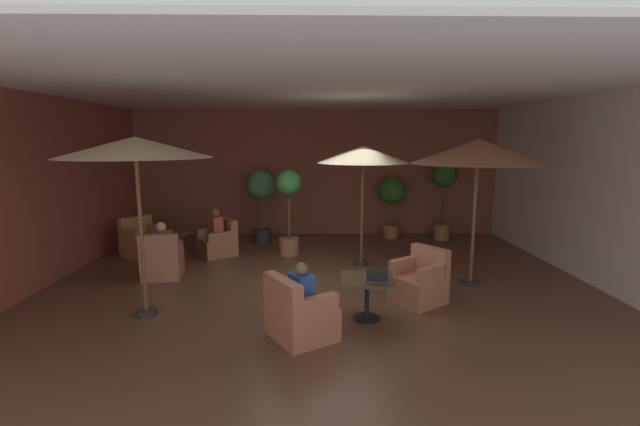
{
  "coord_description": "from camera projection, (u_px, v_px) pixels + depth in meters",
  "views": [
    {
      "loc": [
        -0.16,
        -7.74,
        2.67
      ],
      "look_at": [
        0.0,
        0.46,
        1.29
      ],
      "focal_mm": 24.69,
      "sensor_mm": 36.0,
      "label": 1
    }
  ],
  "objects": [
    {
      "name": "ground_plane",
      "position": [
        321.0,
        287.0,
        8.08
      ],
      "size": [
        10.2,
        9.28,
        0.02
      ],
      "primitive_type": "cube",
      "color": "brown"
    },
    {
      "name": "wall_back_brick",
      "position": [
        317.0,
        173.0,
        12.32
      ],
      "size": [
        10.2,
        0.08,
        3.49
      ],
      "primitive_type": "cube",
      "color": "brown",
      "rests_on": "ground_plane"
    },
    {
      "name": "wall_left_accent",
      "position": [
        32.0,
        193.0,
        7.69
      ],
      "size": [
        0.08,
        9.28,
        3.49
      ],
      "primitive_type": "cube",
      "color": "brown",
      "rests_on": "ground_plane"
    },
    {
      "name": "wall_right_plain",
      "position": [
        602.0,
        192.0,
        7.89
      ],
      "size": [
        0.08,
        9.28,
        3.49
      ],
      "primitive_type": "cube",
      "color": "silver",
      "rests_on": "ground_plane"
    },
    {
      "name": "ceiling_slab",
      "position": [
        321.0,
        89.0,
        7.49
      ],
      "size": [
        10.2,
        9.28,
        0.06
      ],
      "primitive_type": "cube",
      "color": "silver",
      "rests_on": "wall_back_brick"
    },
    {
      "name": "cafe_table_front_left",
      "position": [
        367.0,
        287.0,
        6.54
      ],
      "size": [
        0.84,
        0.84,
        0.64
      ],
      "color": "black",
      "rests_on": "ground_plane"
    },
    {
      "name": "armchair_front_left_north",
      "position": [
        419.0,
        282.0,
        7.26
      ],
      "size": [
        1.02,
        1.01,
        0.9
      ],
      "color": "#B37051",
      "rests_on": "ground_plane"
    },
    {
      "name": "armchair_front_left_east",
      "position": [
        299.0,
        315.0,
        5.94
      ],
      "size": [
        1.06,
        1.09,
        0.89
      ],
      "color": "#B3674E",
      "rests_on": "ground_plane"
    },
    {
      "name": "cafe_table_front_right",
      "position": [
        171.0,
        241.0,
        9.6
      ],
      "size": [
        0.69,
        0.69,
        0.64
      ],
      "color": "black",
      "rests_on": "ground_plane"
    },
    {
      "name": "armchair_front_right_north",
      "position": [
        162.0,
        261.0,
        8.57
      ],
      "size": [
        0.81,
        0.86,
        0.92
      ],
      "color": "#B26F55",
      "rests_on": "ground_plane"
    },
    {
      "name": "armchair_front_right_east",
      "position": [
        218.0,
        242.0,
        10.25
      ],
      "size": [
        1.05,
        1.06,
        0.83
      ],
      "color": "#A86F4C",
      "rests_on": "ground_plane"
    },
    {
      "name": "armchair_front_right_south",
      "position": [
        142.0,
        241.0,
        10.23
      ],
      "size": [
        1.07,
        1.08,
        0.89
      ],
      "color": "#AA7144",
      "rests_on": "ground_plane"
    },
    {
      "name": "patio_umbrella_tall_red",
      "position": [
        135.0,
        149.0,
        6.38
      ],
      "size": [
        2.2,
        2.2,
        2.71
      ],
      "color": "#2D2D2D",
      "rests_on": "ground_plane"
    },
    {
      "name": "patio_umbrella_center_beige",
      "position": [
        363.0,
        155.0,
        9.11
      ],
      "size": [
        1.92,
        1.92,
        2.54
      ],
      "color": "#2D2D2D",
      "rests_on": "ground_plane"
    },
    {
      "name": "patio_umbrella_near_wall",
      "position": [
        478.0,
        152.0,
        7.79
      ],
      "size": [
        2.35,
        2.35,
        2.68
      ],
      "color": "#2D2D2D",
      "rests_on": "ground_plane"
    },
    {
      "name": "potted_tree_left_corner",
      "position": [
        261.0,
        192.0,
        11.31
      ],
      "size": [
        0.77,
        0.77,
        1.91
      ],
      "color": "#323137",
      "rests_on": "ground_plane"
    },
    {
      "name": "potted_tree_mid_left",
      "position": [
        392.0,
        197.0,
        11.96
      ],
      "size": [
        0.73,
        0.73,
        1.67
      ],
      "color": "#A86145",
      "rests_on": "ground_plane"
    },
    {
      "name": "potted_tree_mid_right",
      "position": [
        289.0,
        202.0,
        10.12
      ],
      "size": [
        0.59,
        0.59,
        1.99
      ],
      "color": "#A7654A",
      "rests_on": "ground_plane"
    },
    {
      "name": "potted_tree_right_corner",
      "position": [
        444.0,
        186.0,
        11.62
      ],
      "size": [
        0.67,
        0.67,
        2.09
      ],
      "color": "#A56C41",
      "rests_on": "ground_plane"
    },
    {
      "name": "patron_blue_shirt",
      "position": [
        302.0,
        287.0,
        5.9
      ],
      "size": [
        0.37,
        0.41,
        0.6
      ],
      "color": "#2C4D9B",
      "rests_on": "ground_plane"
    },
    {
      "name": "patron_by_window",
      "position": [
        216.0,
        225.0,
        10.15
      ],
      "size": [
        0.39,
        0.42,
        0.69
      ],
      "color": "#B24E41",
      "rests_on": "ground_plane"
    },
    {
      "name": "patron_with_friend",
      "position": [
        162.0,
        240.0,
        8.55
      ],
      "size": [
        0.41,
        0.31,
        0.64
      ],
      "color": "#B7474A",
      "rests_on": "ground_plane"
    },
    {
      "name": "iced_drink_cup",
      "position": [
        372.0,
        274.0,
        6.55
      ],
      "size": [
        0.08,
        0.08,
        0.11
      ],
      "primitive_type": "cylinder",
      "color": "white",
      "rests_on": "cafe_table_front_left"
    },
    {
      "name": "open_laptop",
      "position": [
        376.0,
        278.0,
        6.36
      ],
      "size": [
        0.32,
        0.23,
        0.2
      ],
      "color": "#9EA0A5",
      "rests_on": "cafe_table_front_left"
    }
  ]
}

